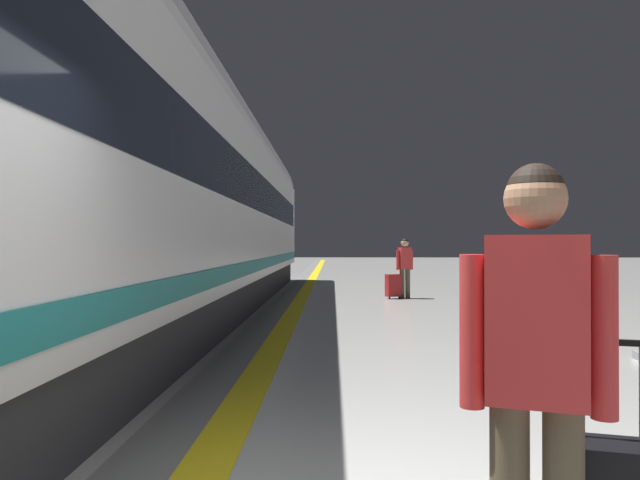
{
  "coord_description": "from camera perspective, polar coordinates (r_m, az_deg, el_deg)",
  "views": [
    {
      "loc": [
        0.12,
        -2.39,
        1.43
      ],
      "look_at": [
        -0.05,
        5.81,
        1.49
      ],
      "focal_mm": 33.17,
      "sensor_mm": 36.0,
      "label": 1
    }
  ],
  "objects": [
    {
      "name": "tactile_edge_band",
      "position": [
        12.53,
        -4.18,
        -6.93
      ],
      "size": [
        0.66,
        80.0,
        0.01
      ],
      "primitive_type": "cube",
      "color": "slate",
      "rests_on": "ground"
    },
    {
      "name": "high_speed_train",
      "position": [
        9.56,
        -16.98,
        6.06
      ],
      "size": [
        2.94,
        30.77,
        4.97
      ],
      "color": "#38383D",
      "rests_on": "ground"
    },
    {
      "name": "traveller_foreground",
      "position": [
        2.32,
        20.1,
        -11.08
      ],
      "size": [
        0.52,
        0.3,
        1.73
      ],
      "color": "brown",
      "rests_on": "ground"
    },
    {
      "name": "suitcase_near",
      "position": [
        15.6,
        7.06,
        -4.37
      ],
      "size": [
        0.43,
        0.35,
        0.64
      ],
      "color": "#A51E1E",
      "rests_on": "ground"
    },
    {
      "name": "passenger_near",
      "position": [
        15.72,
        8.19,
        -2.26
      ],
      "size": [
        0.46,
        0.29,
        1.58
      ],
      "color": "brown",
      "rests_on": "ground"
    },
    {
      "name": "safety_line_strip",
      "position": [
        12.5,
        -2.57,
        -6.94
      ],
      "size": [
        0.36,
        80.0,
        0.01
      ],
      "primitive_type": "cube",
      "color": "yellow",
      "rests_on": "ground"
    }
  ]
}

